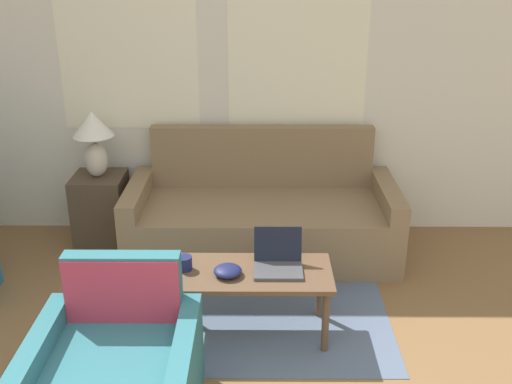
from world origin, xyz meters
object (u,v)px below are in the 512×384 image
object	(u,v)px
snack_bowl	(228,271)
cup_navy	(184,263)
armchair	(118,375)
laptop	(278,261)
couch	(262,218)
table_lamp	(94,136)
coffee_table	(248,279)

from	to	relation	value
snack_bowl	cup_navy	bearing A→B (deg)	165.26
armchair	cup_navy	bearing A→B (deg)	70.51
laptop	couch	bearing A→B (deg)	94.92
couch	snack_bowl	bearing A→B (deg)	-100.06
couch	snack_bowl	xyz separation A→B (m)	(-0.21, -1.19, 0.20)
table_lamp	laptop	size ratio (longest dim) A/B	1.80
coffee_table	table_lamp	bearing A→B (deg)	133.78
table_lamp	snack_bowl	size ratio (longest dim) A/B	3.11
armchair	snack_bowl	bearing A→B (deg)	51.65
laptop	cup_navy	bearing A→B (deg)	-178.37
cup_navy	couch	bearing A→B (deg)	66.71
couch	snack_bowl	size ratio (longest dim) A/B	12.21
couch	table_lamp	bearing A→B (deg)	173.61
couch	laptop	bearing A→B (deg)	-85.08
armchair	cup_navy	world-z (taller)	armchair
armchair	table_lamp	bearing A→B (deg)	105.95
laptop	cup_navy	world-z (taller)	laptop
cup_navy	laptop	bearing A→B (deg)	1.63
coffee_table	snack_bowl	distance (m)	0.16
armchair	couch	bearing A→B (deg)	68.21
table_lamp	couch	bearing A→B (deg)	-6.39
table_lamp	cup_navy	xyz separation A→B (m)	(0.84, -1.26, -0.43)
laptop	snack_bowl	size ratio (longest dim) A/B	1.73
coffee_table	couch	bearing A→B (deg)	85.59
table_lamp	cup_navy	size ratio (longest dim) A/B	5.46
coffee_table	cup_navy	world-z (taller)	cup_navy
coffee_table	laptop	xyz separation A→B (m)	(0.18, 0.04, 0.11)
armchair	cup_navy	distance (m)	0.83
couch	armchair	bearing A→B (deg)	-111.79
coffee_table	snack_bowl	xyz separation A→B (m)	(-0.12, -0.05, 0.09)
armchair	coffee_table	bearing A→B (deg)	47.82
armchair	cup_navy	xyz separation A→B (m)	(0.26, 0.75, 0.24)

